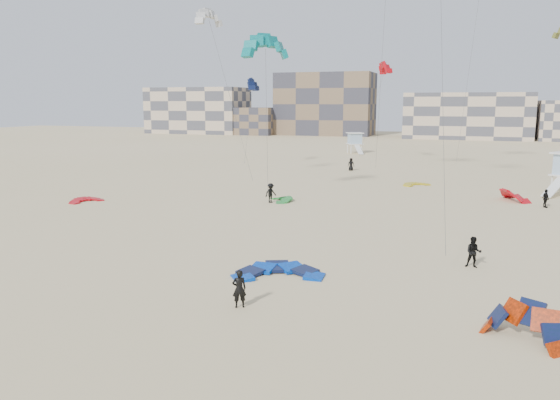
% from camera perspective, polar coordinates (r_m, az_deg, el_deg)
% --- Properties ---
extents(ground, '(320.00, 320.00, 0.00)m').
position_cam_1_polar(ground, '(28.96, -4.19, -9.00)').
color(ground, beige).
rests_on(ground, ground).
extents(kite_ground_blue, '(6.02, 6.15, 1.30)m').
position_cam_1_polar(kite_ground_blue, '(30.68, -0.20, -7.87)').
color(kite_ground_blue, blue).
rests_on(kite_ground_blue, ground).
extents(kite_ground_orange, '(4.81, 4.78, 3.48)m').
position_cam_1_polar(kite_ground_orange, '(24.88, 24.08, -13.20)').
color(kite_ground_orange, '#F83102').
rests_on(kite_ground_orange, ground).
extents(kite_ground_red, '(4.20, 4.11, 1.07)m').
position_cam_1_polar(kite_ground_red, '(56.20, -19.60, -0.16)').
color(kite_ground_red, '#E50003').
rests_on(kite_ground_red, ground).
extents(kite_ground_green, '(4.16, 4.08, 1.42)m').
position_cam_1_polar(kite_ground_green, '(53.33, 0.11, -0.10)').
color(kite_ground_green, green).
rests_on(kite_ground_green, ground).
extents(kite_ground_red_far, '(4.91, 4.82, 3.40)m').
position_cam_1_polar(kite_ground_red_far, '(58.28, 23.27, -0.05)').
color(kite_ground_red_far, '#E50003').
rests_on(kite_ground_red_far, ground).
extents(kite_ground_yellow, '(4.35, 4.36, 0.56)m').
position_cam_1_polar(kite_ground_yellow, '(65.33, 13.99, 1.50)').
color(kite_ground_yellow, gold).
rests_on(kite_ground_yellow, ground).
extents(kitesurfer_main, '(0.80, 0.72, 1.82)m').
position_cam_1_polar(kitesurfer_main, '(25.89, -4.28, -9.23)').
color(kitesurfer_main, black).
rests_on(kitesurfer_main, ground).
extents(kitesurfer_b, '(0.90, 0.70, 1.83)m').
position_cam_1_polar(kitesurfer_b, '(33.75, 19.57, -5.17)').
color(kitesurfer_b, black).
rests_on(kitesurfer_b, ground).
extents(kitesurfer_c, '(1.26, 1.40, 1.88)m').
position_cam_1_polar(kitesurfer_c, '(52.25, -0.98, 0.73)').
color(kitesurfer_c, black).
rests_on(kitesurfer_c, ground).
extents(kitesurfer_d, '(0.77, 1.08, 1.70)m').
position_cam_1_polar(kitesurfer_d, '(55.41, 26.01, 0.14)').
color(kitesurfer_d, black).
rests_on(kitesurfer_d, ground).
extents(kitesurfer_e, '(1.02, 0.84, 1.79)m').
position_cam_1_polar(kitesurfer_e, '(77.73, 7.43, 3.72)').
color(kitesurfer_e, black).
rests_on(kitesurfer_e, ground).
extents(kite_fly_teal_a, '(6.19, 6.31, 15.19)m').
position_cam_1_polar(kite_fly_teal_a, '(52.89, -1.52, 15.51)').
color(kite_fly_teal_a, '#0B907E').
rests_on(kite_fly_teal_a, ground).
extents(kite_fly_grey, '(7.88, 4.35, 18.84)m').
position_cam_1_polar(kite_fly_grey, '(63.83, -7.45, 18.24)').
color(kite_fly_grey, silver).
rests_on(kite_fly_grey, ground).
extents(kite_fly_navy, '(4.00, 7.10, 12.24)m').
position_cam_1_polar(kite_fly_navy, '(81.22, -2.83, 11.85)').
color(kite_fly_navy, '#101346').
rests_on(kite_fly_navy, ground).
extents(kite_fly_red, '(6.01, 4.72, 15.00)m').
position_cam_1_polar(kite_fly_red, '(87.26, 10.92, 13.30)').
color(kite_fly_red, '#E50003').
rests_on(kite_fly_red, ground).
extents(lifeguard_tower_far, '(3.77, 5.85, 3.89)m').
position_cam_1_polar(lifeguard_tower_far, '(104.77, 7.81, 5.92)').
color(lifeguard_tower_far, white).
rests_on(lifeguard_tower_far, ground).
extents(condo_west_a, '(30.00, 15.00, 14.00)m').
position_cam_1_polar(condo_west_a, '(174.95, -8.56, 9.23)').
color(condo_west_a, beige).
rests_on(condo_west_a, ground).
extents(condo_west_b, '(28.00, 14.00, 18.00)m').
position_cam_1_polar(condo_west_b, '(164.27, 4.76, 9.95)').
color(condo_west_b, brown).
rests_on(condo_west_b, ground).
extents(condo_mid, '(32.00, 16.00, 12.00)m').
position_cam_1_polar(condo_mid, '(155.14, 18.97, 8.32)').
color(condo_mid, beige).
rests_on(condo_mid, ground).
extents(condo_fill_left, '(12.00, 10.00, 8.00)m').
position_cam_1_polar(condo_fill_left, '(164.86, -2.62, 8.24)').
color(condo_fill_left, brown).
rests_on(condo_fill_left, ground).
extents(condo_fill_right, '(10.00, 10.00, 10.00)m').
position_cam_1_polar(condo_fill_right, '(154.61, 27.18, 7.38)').
color(condo_fill_right, beige).
rests_on(condo_fill_right, ground).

